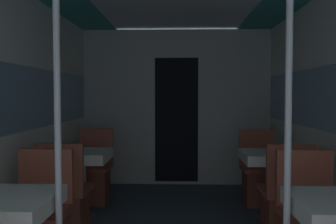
{
  "coord_description": "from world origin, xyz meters",
  "views": [
    {
      "loc": [
        0.05,
        -1.22,
        1.34
      ],
      "look_at": [
        -0.08,
        2.72,
        1.16
      ],
      "focal_mm": 40.0,
      "sensor_mm": 36.0,
      "label": 1
    }
  ],
  "objects_px": {
    "chair_left_far_1": "(93,179)",
    "dining_table_right_1": "(271,162)",
    "chair_right_far_1": "(259,181)",
    "chair_left_near_1": "(66,206)",
    "support_pole_right_0": "(288,127)",
    "dining_table_left_0": "(3,214)",
    "chair_right_near_1": "(285,209)",
    "dining_table_left_1": "(81,161)",
    "support_pole_left_0": "(58,127)"
  },
  "relations": [
    {
      "from": "dining_table_left_0",
      "to": "chair_left_near_1",
      "type": "distance_m",
      "value": 1.28
    },
    {
      "from": "chair_right_near_1",
      "to": "dining_table_left_0",
      "type": "bearing_deg",
      "value": -148.85
    },
    {
      "from": "chair_left_near_1",
      "to": "chair_right_far_1",
      "type": "bearing_deg",
      "value": 28.76
    },
    {
      "from": "chair_left_near_1",
      "to": "support_pole_right_0",
      "type": "bearing_deg",
      "value": -36.0
    },
    {
      "from": "support_pole_left_0",
      "to": "support_pole_right_0",
      "type": "distance_m",
      "value": 1.36
    },
    {
      "from": "chair_left_near_1",
      "to": "dining_table_right_1",
      "type": "bearing_deg",
      "value": 15.35
    },
    {
      "from": "dining_table_left_1",
      "to": "chair_right_far_1",
      "type": "xyz_separation_m",
      "value": [
        2.05,
        0.56,
        -0.33
      ]
    },
    {
      "from": "chair_left_near_1",
      "to": "support_pole_right_0",
      "type": "relative_size",
      "value": 0.39
    },
    {
      "from": "support_pole_left_0",
      "to": "chair_left_far_1",
      "type": "bearing_deg",
      "value": 98.29
    },
    {
      "from": "chair_left_near_1",
      "to": "chair_right_far_1",
      "type": "relative_size",
      "value": 1.0
    },
    {
      "from": "chair_right_far_1",
      "to": "dining_table_right_1",
      "type": "bearing_deg",
      "value": 90.0
    },
    {
      "from": "support_pole_right_0",
      "to": "dining_table_left_1",
      "type": "bearing_deg",
      "value": 133.43
    },
    {
      "from": "support_pole_right_0",
      "to": "dining_table_right_1",
      "type": "xyz_separation_m",
      "value": [
        0.34,
        1.8,
        -0.53
      ]
    },
    {
      "from": "dining_table_left_0",
      "to": "chair_left_near_1",
      "type": "xyz_separation_m",
      "value": [
        0.0,
        1.24,
        -0.33
      ]
    },
    {
      "from": "support_pole_right_0",
      "to": "chair_left_near_1",
      "type": "bearing_deg",
      "value": 144.0
    },
    {
      "from": "dining_table_left_1",
      "to": "chair_right_near_1",
      "type": "distance_m",
      "value": 2.15
    },
    {
      "from": "chair_left_far_1",
      "to": "dining_table_right_1",
      "type": "relative_size",
      "value": 1.24
    },
    {
      "from": "dining_table_left_0",
      "to": "dining_table_left_1",
      "type": "distance_m",
      "value": 1.8
    },
    {
      "from": "chair_right_near_1",
      "to": "chair_left_near_1",
      "type": "bearing_deg",
      "value": 180.0
    },
    {
      "from": "dining_table_left_0",
      "to": "dining_table_left_1",
      "type": "xyz_separation_m",
      "value": [
        0.0,
        1.8,
        0.0
      ]
    },
    {
      "from": "dining_table_left_0",
      "to": "chair_right_far_1",
      "type": "height_order",
      "value": "chair_right_far_1"
    },
    {
      "from": "dining_table_left_1",
      "to": "chair_left_far_1",
      "type": "height_order",
      "value": "chair_left_far_1"
    },
    {
      "from": "support_pole_right_0",
      "to": "dining_table_left_0",
      "type": "bearing_deg",
      "value": 180.0
    },
    {
      "from": "dining_table_left_0",
      "to": "support_pole_left_0",
      "type": "xyz_separation_m",
      "value": [
        0.34,
        0.0,
        0.53
      ]
    },
    {
      "from": "chair_right_far_1",
      "to": "support_pole_right_0",
      "type": "bearing_deg",
      "value": 81.71
    },
    {
      "from": "chair_left_far_1",
      "to": "chair_right_near_1",
      "type": "height_order",
      "value": "same"
    },
    {
      "from": "dining_table_left_0",
      "to": "support_pole_left_0",
      "type": "relative_size",
      "value": 0.32
    },
    {
      "from": "dining_table_left_0",
      "to": "chair_left_far_1",
      "type": "bearing_deg",
      "value": 90.0
    },
    {
      "from": "chair_left_far_1",
      "to": "chair_right_near_1",
      "type": "bearing_deg",
      "value": 151.24
    },
    {
      "from": "dining_table_right_1",
      "to": "chair_right_far_1",
      "type": "relative_size",
      "value": 0.8
    },
    {
      "from": "dining_table_left_0",
      "to": "dining_table_right_1",
      "type": "height_order",
      "value": "same"
    },
    {
      "from": "support_pole_right_0",
      "to": "dining_table_right_1",
      "type": "bearing_deg",
      "value": 79.17
    },
    {
      "from": "support_pole_right_0",
      "to": "dining_table_right_1",
      "type": "height_order",
      "value": "support_pole_right_0"
    },
    {
      "from": "dining_table_left_1",
      "to": "support_pole_right_0",
      "type": "xyz_separation_m",
      "value": [
        1.71,
        -1.8,
        0.53
      ]
    },
    {
      "from": "dining_table_right_1",
      "to": "chair_right_far_1",
      "type": "bearing_deg",
      "value": 90.0
    },
    {
      "from": "chair_right_near_1",
      "to": "chair_left_far_1",
      "type": "bearing_deg",
      "value": 151.24
    },
    {
      "from": "chair_left_near_1",
      "to": "dining_table_right_1",
      "type": "distance_m",
      "value": 2.15
    },
    {
      "from": "chair_left_far_1",
      "to": "dining_table_right_1",
      "type": "xyz_separation_m",
      "value": [
        2.05,
        -0.56,
        0.33
      ]
    },
    {
      "from": "dining_table_right_1",
      "to": "chair_right_near_1",
      "type": "distance_m",
      "value": 0.65
    },
    {
      "from": "chair_left_near_1",
      "to": "chair_right_near_1",
      "type": "relative_size",
      "value": 1.0
    },
    {
      "from": "dining_table_left_0",
      "to": "dining_table_right_1",
      "type": "distance_m",
      "value": 2.73
    },
    {
      "from": "dining_table_right_1",
      "to": "chair_right_near_1",
      "type": "bearing_deg",
      "value": -90.0
    },
    {
      "from": "chair_left_near_1",
      "to": "chair_right_near_1",
      "type": "xyz_separation_m",
      "value": [
        2.05,
        0.0,
        0.0
      ]
    },
    {
      "from": "chair_right_near_1",
      "to": "support_pole_right_0",
      "type": "bearing_deg",
      "value": -105.54
    },
    {
      "from": "chair_left_far_1",
      "to": "chair_right_far_1",
      "type": "distance_m",
      "value": 2.05
    },
    {
      "from": "chair_left_near_1",
      "to": "support_pole_left_0",
      "type": "bearing_deg",
      "value": -74.46
    },
    {
      "from": "chair_right_far_1",
      "to": "dining_table_left_0",
      "type": "bearing_deg",
      "value": 49.07
    },
    {
      "from": "dining_table_left_0",
      "to": "chair_right_near_1",
      "type": "xyz_separation_m",
      "value": [
        2.05,
        1.24,
        -0.33
      ]
    },
    {
      "from": "chair_left_near_1",
      "to": "chair_left_far_1",
      "type": "relative_size",
      "value": 1.0
    },
    {
      "from": "dining_table_left_0",
      "to": "chair_left_far_1",
      "type": "height_order",
      "value": "chair_left_far_1"
    }
  ]
}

